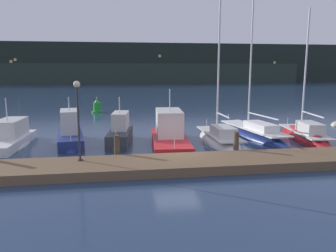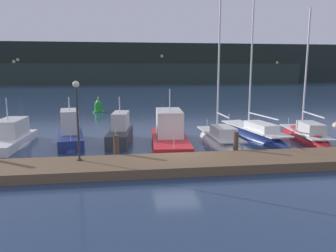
{
  "view_description": "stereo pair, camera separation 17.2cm",
  "coord_description": "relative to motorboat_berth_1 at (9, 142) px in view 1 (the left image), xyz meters",
  "views": [
    {
      "loc": [
        -3.1,
        -17.39,
        4.92
      ],
      "look_at": [
        0.0,
        3.44,
        1.2
      ],
      "focal_mm": 35.0,
      "sensor_mm": 36.0,
      "label": 1
    },
    {
      "loc": [
        -2.93,
        -17.41,
        4.92
      ],
      "look_at": [
        0.0,
        3.44,
        1.2
      ],
      "focal_mm": 35.0,
      "sensor_mm": 36.0,
      "label": 2
    }
  ],
  "objects": [
    {
      "name": "sailboat_berth_7",
      "position": [
        19.85,
        -0.89,
        -0.16
      ],
      "size": [
        2.79,
        7.14,
        9.75
      ],
      "color": "red",
      "rests_on": "ground"
    },
    {
      "name": "mooring_pile_1",
      "position": [
        6.86,
        -4.62,
        0.44
      ],
      "size": [
        0.28,
        0.28,
        1.45
      ],
      "primitive_type": "cylinder",
      "color": "#4C3D2D",
      "rests_on": "ground"
    },
    {
      "name": "channel_buoy",
      "position": [
        4.54,
        15.89,
        0.35
      ],
      "size": [
        1.23,
        1.23,
        1.74
      ],
      "color": "green",
      "rests_on": "ground"
    },
    {
      "name": "motorboat_berth_2",
      "position": [
        3.8,
        0.12,
        0.13
      ],
      "size": [
        2.46,
        5.59,
        3.64
      ],
      "color": "navy",
      "rests_on": "ground"
    },
    {
      "name": "dock_lamppost",
      "position": [
        5.07,
        -5.69,
        2.78
      ],
      "size": [
        0.32,
        0.32,
        3.89
      ],
      "color": "#2D2D33",
      "rests_on": "dock"
    },
    {
      "name": "motorboat_berth_3",
      "position": [
        7.04,
        -0.21,
        0.06
      ],
      "size": [
        2.01,
        5.12,
        3.77
      ],
      "color": "#2D3338",
      "rests_on": "ground"
    },
    {
      "name": "ground_plane",
      "position": [
        10.16,
        -4.3,
        -0.28
      ],
      "size": [
        400.0,
        400.0,
        0.0
      ],
      "primitive_type": "plane",
      "color": "navy"
    },
    {
      "name": "sailboat_berth_5",
      "position": [
        13.62,
        -1.0,
        -0.16
      ],
      "size": [
        2.08,
        6.76,
        9.93
      ],
      "color": "white",
      "rests_on": "ground"
    },
    {
      "name": "motorboat_berth_4",
      "position": [
        10.24,
        -1.06,
        0.12
      ],
      "size": [
        2.93,
        7.5,
        4.16
      ],
      "color": "red",
      "rests_on": "ground"
    },
    {
      "name": "motorboat_berth_1",
      "position": [
        0.0,
        0.0,
        0.0
      ],
      "size": [
        2.39,
        6.35,
        3.61
      ],
      "color": "white",
      "rests_on": "ground"
    },
    {
      "name": "hillside_backdrop",
      "position": [
        7.49,
        93.15,
        5.77
      ],
      "size": [
        240.0,
        23.0,
        13.14
      ],
      "color": "#1E2823",
      "rests_on": "ground"
    },
    {
      "name": "sailboat_berth_6",
      "position": [
        16.65,
        0.52,
        -0.13
      ],
      "size": [
        3.17,
        8.69,
        13.14
      ],
      "color": "navy",
      "rests_on": "ground"
    },
    {
      "name": "mooring_pile_2",
      "position": [
        13.46,
        -4.62,
        0.44
      ],
      "size": [
        0.28,
        0.28,
        1.43
      ],
      "primitive_type": "cylinder",
      "color": "#4C3D2D",
      "rests_on": "ground"
    },
    {
      "name": "dock",
      "position": [
        10.16,
        -6.27,
        -0.05
      ],
      "size": [
        28.37,
        2.8,
        0.45
      ],
      "primitive_type": "cube",
      "color": "brown",
      "rests_on": "ground"
    }
  ]
}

